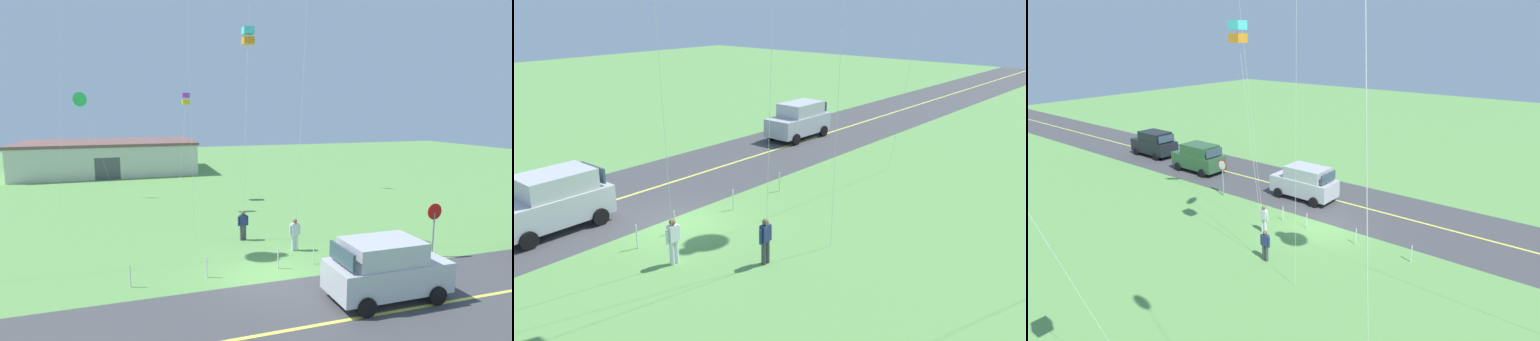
# 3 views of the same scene
# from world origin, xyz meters

# --- Properties ---
(ground_plane) EXTENTS (120.00, 120.00, 0.10)m
(ground_plane) POSITION_xyz_m (0.00, 0.00, -0.05)
(ground_plane) COLOR #60994C
(asphalt_road) EXTENTS (120.00, 7.00, 0.00)m
(asphalt_road) POSITION_xyz_m (0.00, -4.00, 0.00)
(asphalt_road) COLOR #424244
(asphalt_road) RESTS_ON ground
(road_centre_stripe) EXTENTS (120.00, 0.16, 0.00)m
(road_centre_stripe) POSITION_xyz_m (0.00, -4.00, 0.01)
(road_centre_stripe) COLOR #E5E04C
(road_centre_stripe) RESTS_ON asphalt_road
(car_suv_foreground) EXTENTS (4.40, 2.12, 2.24)m
(car_suv_foreground) POSITION_xyz_m (3.43, -3.06, 1.15)
(car_suv_foreground) COLOR #B7B7BC
(car_suv_foreground) RESTS_ON ground
(car_parked_east_near) EXTENTS (4.40, 2.12, 2.24)m
(car_parked_east_near) POSITION_xyz_m (13.52, -2.76, 1.15)
(car_parked_east_near) COLOR #2D5633
(car_parked_east_near) RESTS_ON ground
(car_parked_east_far) EXTENTS (4.40, 2.12, 2.24)m
(car_parked_east_far) POSITION_xyz_m (20.21, -3.43, 1.15)
(car_parked_east_far) COLOR black
(car_parked_east_far) RESTS_ON ground
(stop_sign) EXTENTS (0.76, 0.08, 2.56)m
(stop_sign) POSITION_xyz_m (8.14, -0.10, 1.80)
(stop_sign) COLOR gray
(stop_sign) RESTS_ON ground
(person_adult_near) EXTENTS (0.58, 0.22, 1.60)m
(person_adult_near) POSITION_xyz_m (0.28, 4.87, 0.86)
(person_adult_near) COLOR #3F3F47
(person_adult_near) RESTS_ON ground
(person_adult_companion) EXTENTS (0.58, 0.22, 1.60)m
(person_adult_companion) POSITION_xyz_m (2.27, 2.58, 0.86)
(person_adult_companion) COLOR silver
(person_adult_companion) RESTS_ON ground
(kite_red_low) EXTENTS (0.84, 1.15, 11.07)m
(kite_red_low) POSITION_xyz_m (0.83, 5.72, 10.60)
(kite_red_low) COLOR silver
(kite_red_low) RESTS_ON ground
(fence_post_0) EXTENTS (0.05, 0.05, 0.90)m
(fence_post_0) POSITION_xyz_m (-5.43, 0.70, 0.45)
(fence_post_0) COLOR silver
(fence_post_0) RESTS_ON ground
(fence_post_1) EXTENTS (0.05, 0.05, 0.90)m
(fence_post_1) POSITION_xyz_m (-2.43, 0.70, 0.45)
(fence_post_1) COLOR silver
(fence_post_1) RESTS_ON ground
(fence_post_2) EXTENTS (0.05, 0.05, 0.90)m
(fence_post_2) POSITION_xyz_m (0.70, 0.70, 0.45)
(fence_post_2) COLOR silver
(fence_post_2) RESTS_ON ground
(fence_post_3) EXTENTS (0.05, 0.05, 0.90)m
(fence_post_3) POSITION_xyz_m (2.39, 0.70, 0.45)
(fence_post_3) COLOR silver
(fence_post_3) RESTS_ON ground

